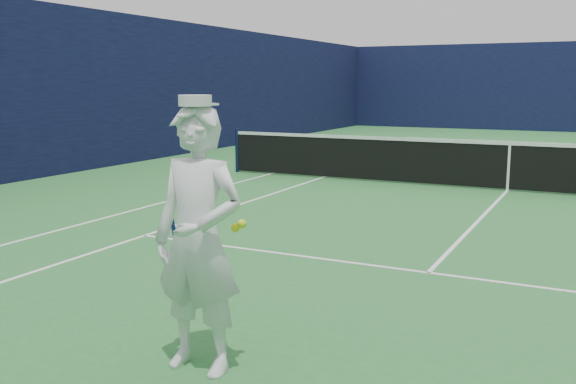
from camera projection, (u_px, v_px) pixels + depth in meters
name	position (u px, v px, depth m)	size (l,w,h in m)	color
ground	(507.00, 191.00, 13.05)	(80.00, 80.00, 0.00)	#2A7032
court_markings	(507.00, 191.00, 13.05)	(11.03, 23.83, 0.01)	white
windscreen_fence	(513.00, 92.00, 12.72)	(20.12, 36.12, 4.00)	#0E1235
tennis_net	(509.00, 164.00, 12.96)	(12.88, 0.09, 1.07)	#141E4C
tennis_player	(198.00, 240.00, 4.77)	(0.80, 0.49, 2.08)	white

